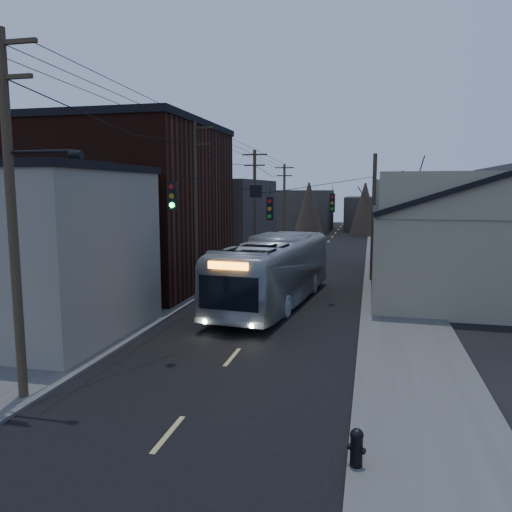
{
  "coord_description": "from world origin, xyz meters",
  "views": [
    {
      "loc": [
        4.86,
        -9.14,
        6.2
      ],
      "look_at": [
        -0.48,
        13.96,
        3.0
      ],
      "focal_mm": 35.0,
      "sensor_mm": 36.0,
      "label": 1
    }
  ],
  "objects": [
    {
      "name": "bus",
      "position": [
        -0.13,
        16.84,
        1.83
      ],
      "size": [
        4.49,
        13.42,
        3.67
      ],
      "primitive_type": "imported",
      "rotation": [
        0.0,
        0.0,
        3.03
      ],
      "color": "#9EA4AA",
      "rests_on": "ground"
    },
    {
      "name": "building_brick",
      "position": [
        -10.0,
        20.0,
        5.0
      ],
      "size": [
        10.0,
        12.0,
        10.0
      ],
      "primitive_type": "cube",
      "color": "black",
      "rests_on": "ground"
    },
    {
      "name": "warehouse",
      "position": [
        13.0,
        25.0,
        2.7
      ],
      "size": [
        16.16,
        20.6,
        7.73
      ],
      "color": "gray",
      "rests_on": "ground"
    },
    {
      "name": "parked_car",
      "position": [
        -4.3,
        26.88,
        0.71
      ],
      "size": [
        1.88,
        4.41,
        1.42
      ],
      "primitive_type": "imported",
      "rotation": [
        0.0,
        0.0,
        0.09
      ],
      "color": "#A2A4A9",
      "rests_on": "ground"
    },
    {
      "name": "building_far_right",
      "position": [
        7.0,
        70.0,
        2.5
      ],
      "size": [
        12.0,
        14.0,
        5.0
      ],
      "primitive_type": "cube",
      "color": "#342D29",
      "rests_on": "ground"
    },
    {
      "name": "fire_hydrant",
      "position": [
        4.7,
        1.4,
        0.59
      ],
      "size": [
        0.42,
        0.3,
        0.87
      ],
      "rotation": [
        0.0,
        0.0,
        -0.42
      ],
      "color": "black",
      "rests_on": "sidewalk_right"
    },
    {
      "name": "sidewalk_right",
      "position": [
        6.5,
        30.0,
        0.06
      ],
      "size": [
        4.0,
        110.0,
        0.12
      ],
      "primitive_type": "cube",
      "color": "#474744",
      "rests_on": "ground"
    },
    {
      "name": "building_left_far",
      "position": [
        -9.5,
        36.0,
        3.5
      ],
      "size": [
        9.0,
        14.0,
        7.0
      ],
      "primitive_type": "cube",
      "color": "#342D29",
      "rests_on": "ground"
    },
    {
      "name": "ground",
      "position": [
        0.0,
        0.0,
        0.0
      ],
      "size": [
        160.0,
        160.0,
        0.0
      ],
      "primitive_type": "plane",
      "color": "black",
      "rests_on": "ground"
    },
    {
      "name": "utility_lines",
      "position": [
        -3.11,
        24.14,
        4.95
      ],
      "size": [
        11.24,
        45.28,
        10.5
      ],
      "color": "#382B1E",
      "rests_on": "ground"
    },
    {
      "name": "bare_tree",
      "position": [
        6.5,
        20.0,
        3.6
      ],
      "size": [
        0.4,
        0.4,
        7.2
      ],
      "primitive_type": "cone",
      "color": "black",
      "rests_on": "ground"
    },
    {
      "name": "building_far_left",
      "position": [
        -6.0,
        65.0,
        3.0
      ],
      "size": [
        10.0,
        12.0,
        6.0
      ],
      "primitive_type": "cube",
      "color": "#342D29",
      "rests_on": "ground"
    },
    {
      "name": "sidewalk_left",
      "position": [
        -6.5,
        30.0,
        0.06
      ],
      "size": [
        4.0,
        110.0,
        0.12
      ],
      "primitive_type": "cube",
      "color": "#474744",
      "rests_on": "ground"
    },
    {
      "name": "road_surface",
      "position": [
        0.0,
        30.0,
        0.01
      ],
      "size": [
        9.0,
        110.0,
        0.02
      ],
      "primitive_type": "cube",
      "color": "black",
      "rests_on": "ground"
    },
    {
      "name": "building_clapboard",
      "position": [
        -9.0,
        9.0,
        3.5
      ],
      "size": [
        8.0,
        8.0,
        7.0
      ],
      "primitive_type": "cube",
      "color": "gray",
      "rests_on": "ground"
    }
  ]
}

